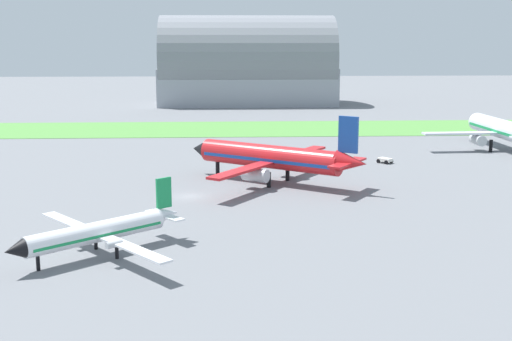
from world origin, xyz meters
The scene contains 7 objects.
ground_plane centered at (0.00, 0.00, 0.00)m, with size 600.00×600.00×0.00m, color slate.
grass_taxiway_strip centered at (0.00, 69.72, 0.04)m, with size 360.00×28.00×0.08m, color #549342.
airplane_midfield_jet centered at (12.33, 7.96, 3.96)m, with size 26.87×26.68×11.00m.
airplane_foreground_turboprop centered at (-7.68, -25.17, 2.52)m, with size 16.57×18.47×6.89m.
airplane_parked_jet_far centered at (59.74, 35.34, 4.12)m, with size 32.40×31.77×11.45m.
baggage_cart_near_gate centered at (33.40, 23.38, 0.57)m, with size 2.88×2.94×0.90m.
hangar_distant centered at (12.95, 132.44, 12.34)m, with size 58.23×28.75×29.17m.
Camera 1 is at (4.93, -89.84, 21.62)m, focal length 46.22 mm.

